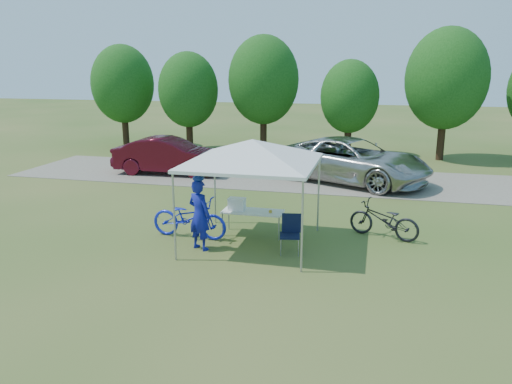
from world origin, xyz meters
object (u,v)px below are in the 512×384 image
Objects in this scene: folding_table at (253,212)px; minivan at (351,160)px; cooler at (237,204)px; cyclist at (199,215)px; bike_dark at (384,220)px; bike_blue at (189,218)px; sedan at (169,156)px; folding_chair at (291,230)px.

minivan is (2.21, 7.08, 0.25)m from folding_table.
cooler reaches higher than folding_table.
cyclist is at bearing -112.54° from cooler.
folding_table is 3.50m from bike_dark.
bike_blue is 8.39m from sedan.
folding_table is 1.73× the size of folding_chair.
bike_dark is at bearing -127.49° from sedan.
bike_blue is 8.60m from minivan.
folding_table is at bearing -60.59° from bike_dark.
cooler is 0.07× the size of minivan.
minivan is (2.66, 7.08, 0.04)m from cooler.
cooler reaches higher than bike_dark.
cyclist is at bearing -154.18° from sedan.
bike_dark is (2.23, 1.60, -0.06)m from folding_chair.
minivan reaches higher than sedan.
bike_dark reaches higher than folding_chair.
bike_blue is 5.18m from bike_dark.
folding_table is 7.42m from minivan.
minivan is (1.00, 8.10, 0.32)m from folding_chair.
bike_dark is at bearing -73.20° from bike_blue.
sedan reaches higher than bike_dark.
sedan reaches higher than cooler.
sedan is (-8.84, 6.28, 0.29)m from bike_dark.
folding_table is 0.26× the size of minivan.
sedan is (-7.60, -0.22, -0.09)m from minivan.
sedan is (-5.39, 6.87, 0.16)m from folding_table.
folding_chair is 2.29m from cyclist.
folding_chair is at bearing -34.55° from bike_dark.
sedan is at bearing -105.65° from bike_dark.
cooler is 1.49m from cyclist.
bike_blue is (-1.60, -0.62, -0.08)m from folding_table.
sedan reaches higher than bike_blue.
folding_chair is 0.45× the size of bike_blue.
cyclist is (-1.02, -1.38, 0.26)m from folding_table.
cyclist is (-0.57, -1.38, 0.05)m from cooler.
folding_chair is at bearing -162.45° from minivan.
bike_blue is at bearing -29.77° from cyclist.
cooler is at bearing -176.03° from minivan.
folding_table is 3.61× the size of cooler.
folding_chair is 0.53× the size of cyclist.
sedan is (-4.94, 6.87, -0.05)m from cooler.
minivan is (3.81, 7.70, 0.33)m from bike_blue.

